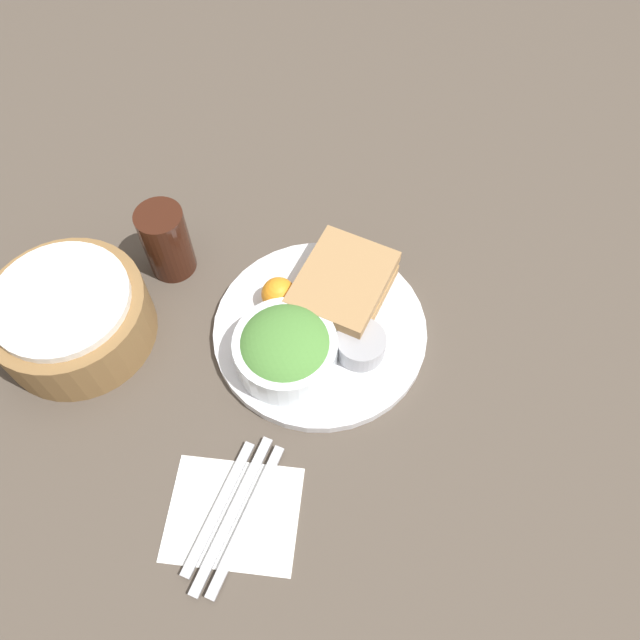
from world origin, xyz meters
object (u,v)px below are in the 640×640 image
at_px(dressing_cup, 361,345).
at_px(salad_bowl, 285,349).
at_px(spoon, 219,507).
at_px(fork, 247,519).
at_px(knife, 233,513).
at_px(drink_glass, 166,241).
at_px(bread_basket, 71,316).
at_px(plate, 320,330).
at_px(sandwich, 343,287).

bearing_deg(dressing_cup, salad_bowl, 104.51).
height_order(dressing_cup, spoon, dressing_cup).
height_order(fork, knife, same).
bearing_deg(drink_glass, spoon, -158.35).
relative_size(dressing_cup, bread_basket, 0.32).
distance_m(plate, spoon, 0.27).
bearing_deg(drink_glass, sandwich, -98.42).
height_order(bread_basket, spoon, bread_basket).
bearing_deg(dressing_cup, knife, 149.98).
bearing_deg(plate, bread_basket, 96.38).
xyz_separation_m(fork, knife, (0.00, 0.02, 0.00)).
bearing_deg(knife, dressing_cup, 166.08).
relative_size(plate, bread_basket, 1.40).
bearing_deg(spoon, fork, 90.00).
bearing_deg(knife, sandwich, 178.35).
relative_size(drink_glass, bread_basket, 0.54).
relative_size(plate, knife, 1.48).
bearing_deg(fork, bread_basket, -113.56).
xyz_separation_m(plate, drink_glass, (0.09, 0.23, 0.05)).
xyz_separation_m(plate, bread_basket, (-0.04, 0.33, 0.04)).
distance_m(plate, knife, 0.27).
xyz_separation_m(knife, spoon, (0.00, 0.02, 0.00)).
distance_m(drink_glass, fork, 0.39).
bearing_deg(dressing_cup, sandwich, 20.93).
height_order(bread_basket, fork, bread_basket).
relative_size(sandwich, fork, 0.91).
relative_size(sandwich, salad_bowl, 1.27).
height_order(salad_bowl, spoon, salad_bowl).
distance_m(plate, fork, 0.27).
bearing_deg(sandwich, salad_bowl, 149.44).
xyz_separation_m(dressing_cup, bread_basket, (-0.01, 0.38, 0.01)).
height_order(knife, spoon, same).
distance_m(salad_bowl, bread_basket, 0.29).
distance_m(salad_bowl, knife, 0.21).
distance_m(plate, drink_glass, 0.25).
relative_size(plate, dressing_cup, 4.42).
relative_size(bread_basket, fork, 1.11).
height_order(salad_bowl, dressing_cup, salad_bowl).
bearing_deg(salad_bowl, bread_basket, 86.53).
height_order(sandwich, fork, sandwich).
bearing_deg(salad_bowl, plate, -35.35).
distance_m(sandwich, knife, 0.33).
xyz_separation_m(dressing_cup, drink_glass, (0.12, 0.28, 0.02)).
distance_m(dressing_cup, drink_glass, 0.31).
xyz_separation_m(sandwich, drink_glass, (0.04, 0.25, 0.02)).
bearing_deg(dressing_cup, fork, 153.88).
distance_m(drink_glass, spoon, 0.37).
distance_m(fork, spoon, 0.04).
distance_m(sandwich, fork, 0.33).
xyz_separation_m(plate, salad_bowl, (-0.05, 0.04, 0.04)).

